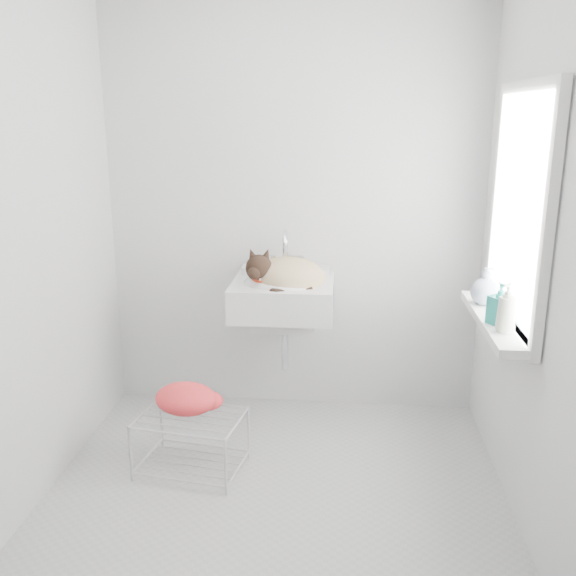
# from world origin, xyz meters

# --- Properties ---
(floor) EXTENTS (2.20, 2.00, 0.02)m
(floor) POSITION_xyz_m (0.00, 0.00, 0.00)
(floor) COLOR #AFAFAF
(floor) RESTS_ON ground
(back_wall) EXTENTS (2.20, 0.02, 2.50)m
(back_wall) POSITION_xyz_m (0.00, 1.00, 1.25)
(back_wall) COLOR silver
(back_wall) RESTS_ON ground
(right_wall) EXTENTS (0.02, 2.00, 2.50)m
(right_wall) POSITION_xyz_m (1.10, 0.00, 1.25)
(right_wall) COLOR silver
(right_wall) RESTS_ON ground
(left_wall) EXTENTS (0.02, 2.00, 2.50)m
(left_wall) POSITION_xyz_m (-1.10, 0.00, 1.25)
(left_wall) COLOR silver
(left_wall) RESTS_ON ground
(window_glass) EXTENTS (0.01, 0.80, 1.00)m
(window_glass) POSITION_xyz_m (1.09, 0.20, 1.35)
(window_glass) COLOR white
(window_glass) RESTS_ON right_wall
(window_frame) EXTENTS (0.04, 0.90, 1.10)m
(window_frame) POSITION_xyz_m (1.07, 0.20, 1.35)
(window_frame) COLOR white
(window_frame) RESTS_ON right_wall
(windowsill) EXTENTS (0.16, 0.88, 0.04)m
(windowsill) POSITION_xyz_m (1.01, 0.20, 0.83)
(windowsill) COLOR white
(windowsill) RESTS_ON right_wall
(sink) EXTENTS (0.57, 0.50, 0.23)m
(sink) POSITION_xyz_m (-0.04, 0.74, 0.85)
(sink) COLOR white
(sink) RESTS_ON back_wall
(faucet) EXTENTS (0.21, 0.15, 0.21)m
(faucet) POSITION_xyz_m (-0.04, 0.92, 0.99)
(faucet) COLOR silver
(faucet) RESTS_ON sink
(cat) EXTENTS (0.45, 0.37, 0.27)m
(cat) POSITION_xyz_m (-0.02, 0.72, 0.89)
(cat) COLOR tan
(cat) RESTS_ON sink
(wire_rack) EXTENTS (0.55, 0.42, 0.30)m
(wire_rack) POSITION_xyz_m (-0.45, 0.15, 0.15)
(wire_rack) COLOR silver
(wire_rack) RESTS_ON floor
(towel) EXTENTS (0.37, 0.31, 0.13)m
(towel) POSITION_xyz_m (-0.48, 0.20, 0.33)
(towel) COLOR red
(towel) RESTS_ON wire_rack
(bottle_a) EXTENTS (0.10, 0.10, 0.18)m
(bottle_a) POSITION_xyz_m (1.00, -0.02, 0.85)
(bottle_a) COLOR silver
(bottle_a) RESTS_ON windowsill
(bottle_b) EXTENTS (0.12, 0.12, 0.19)m
(bottle_b) POSITION_xyz_m (1.00, 0.09, 0.85)
(bottle_b) COLOR teal
(bottle_b) RESTS_ON windowsill
(bottle_c) EXTENTS (0.17, 0.17, 0.18)m
(bottle_c) POSITION_xyz_m (1.00, 0.40, 0.85)
(bottle_c) COLOR #9FA8C1
(bottle_c) RESTS_ON windowsill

